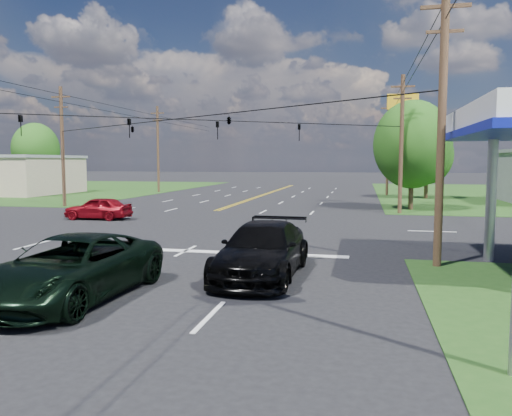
% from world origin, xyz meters
% --- Properties ---
extents(ground, '(280.00, 280.00, 0.00)m').
position_xyz_m(ground, '(0.00, 12.00, 0.00)').
color(ground, black).
rests_on(ground, ground).
extents(grass_nw, '(46.00, 48.00, 0.03)m').
position_xyz_m(grass_nw, '(-35.00, 44.00, 0.00)').
color(grass_nw, '#1E4416').
rests_on(grass_nw, ground).
extents(stop_bar, '(10.00, 0.50, 0.02)m').
position_xyz_m(stop_bar, '(5.00, 4.00, 0.00)').
color(stop_bar, silver).
rests_on(stop_bar, ground).
extents(pole_se, '(1.60, 0.28, 9.50)m').
position_xyz_m(pole_se, '(13.00, 3.00, 4.92)').
color(pole_se, '#40261B').
rests_on(pole_se, ground).
extents(pole_nw, '(1.60, 0.28, 9.50)m').
position_xyz_m(pole_nw, '(-13.00, 21.00, 4.92)').
color(pole_nw, '#40261B').
rests_on(pole_nw, ground).
extents(pole_ne, '(1.60, 0.28, 9.50)m').
position_xyz_m(pole_ne, '(13.00, 21.00, 4.92)').
color(pole_ne, '#40261B').
rests_on(pole_ne, ground).
extents(pole_left_far, '(1.60, 0.28, 10.00)m').
position_xyz_m(pole_left_far, '(-13.00, 40.00, 5.17)').
color(pole_left_far, '#40261B').
rests_on(pole_left_far, ground).
extents(pole_right_far, '(1.60, 0.28, 10.00)m').
position_xyz_m(pole_right_far, '(13.00, 40.00, 5.17)').
color(pole_right_far, '#40261B').
rests_on(pole_right_far, ground).
extents(span_wire_signals, '(26.00, 18.00, 1.13)m').
position_xyz_m(span_wire_signals, '(0.00, 12.00, 6.00)').
color(span_wire_signals, black).
rests_on(span_wire_signals, ground).
extents(power_lines, '(26.04, 100.00, 0.64)m').
position_xyz_m(power_lines, '(0.00, 10.00, 8.60)').
color(power_lines, black).
rests_on(power_lines, ground).
extents(tree_right_a, '(5.70, 5.70, 8.18)m').
position_xyz_m(tree_right_a, '(14.00, 24.00, 4.87)').
color(tree_right_a, '#40261B').
rests_on(tree_right_a, ground).
extents(tree_right_b, '(4.94, 4.94, 7.09)m').
position_xyz_m(tree_right_b, '(16.50, 36.00, 4.22)').
color(tree_right_b, '#40261B').
rests_on(tree_right_b, ground).
extents(tree_far_l, '(6.08, 6.08, 8.72)m').
position_xyz_m(tree_far_l, '(-32.00, 44.00, 5.19)').
color(tree_far_l, '#40261B').
rests_on(tree_far_l, ground).
extents(pickup_dkgreen, '(3.05, 6.14, 1.67)m').
position_xyz_m(pickup_dkgreen, '(3.00, -3.30, 0.84)').
color(pickup_dkgreen, black).
rests_on(pickup_dkgreen, ground).
extents(suv_black, '(2.53, 5.85, 1.68)m').
position_xyz_m(suv_black, '(7.40, 0.33, 0.84)').
color(suv_black, black).
rests_on(suv_black, ground).
extents(sedan_red, '(4.16, 1.74, 1.41)m').
position_xyz_m(sedan_red, '(-5.73, 13.43, 0.70)').
color(sedan_red, maroon).
rests_on(sedan_red, ground).
extents(polesign_ne, '(2.49, 0.60, 9.04)m').
position_xyz_m(polesign_ne, '(13.49, 27.50, 7.17)').
color(polesign_ne, '#A5A5AA').
rests_on(polesign_ne, ground).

